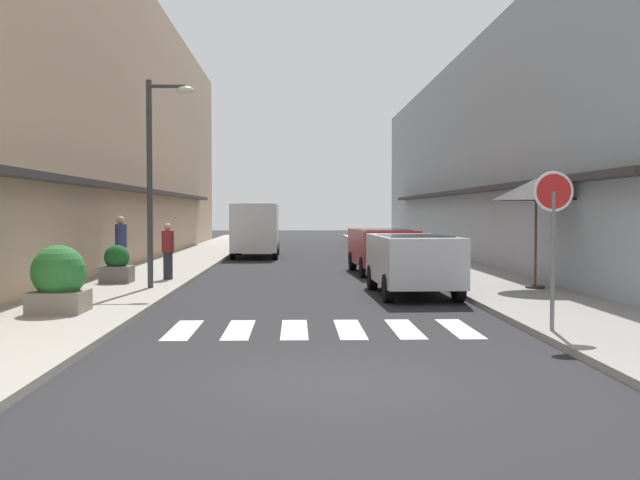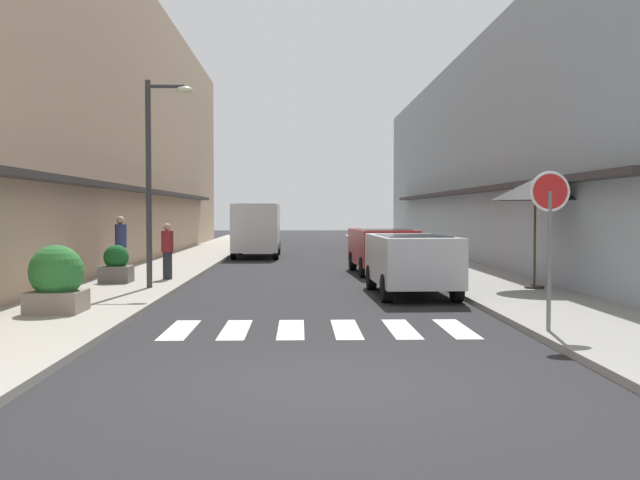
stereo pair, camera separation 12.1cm
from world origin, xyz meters
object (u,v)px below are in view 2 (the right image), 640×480
object	(u,v)px
street_lamp	(156,161)
planter_midblock	(116,265)
pedestrian_walking_near	(167,250)
pedestrian_walking_far	(121,245)
parked_car_mid	(382,246)
cafe_umbrella	(535,190)
planter_corner	(56,280)
delivery_van	(257,226)
parked_car_near	(411,258)
round_street_sign	(550,209)

from	to	relation	value
street_lamp	planter_midblock	distance (m)	3.35
pedestrian_walking_near	pedestrian_walking_far	xyz separation A→B (m)	(-1.52, 0.90, 0.11)
parked_car_mid	cafe_umbrella	bearing A→B (deg)	-61.74
planter_corner	pedestrian_walking_far	world-z (taller)	pedestrian_walking_far
delivery_van	pedestrian_walking_far	xyz separation A→B (m)	(-3.35, -11.37, -0.35)
planter_corner	pedestrian_walking_near	world-z (taller)	pedestrian_walking_near
planter_corner	pedestrian_walking_near	distance (m)	7.02
delivery_van	pedestrian_walking_near	distance (m)	12.41
planter_midblock	street_lamp	bearing A→B (deg)	-45.96
pedestrian_walking_near	planter_corner	bearing A→B (deg)	83.36
planter_corner	planter_midblock	world-z (taller)	planter_corner
parked_car_mid	pedestrian_walking_near	world-z (taller)	pedestrian_walking_near
cafe_umbrella	planter_midblock	size ratio (longest dim) A/B	2.69
parked_car_near	pedestrian_walking_far	bearing A→B (deg)	152.26
delivery_van	pedestrian_walking_near	bearing A→B (deg)	-98.52
cafe_umbrella	street_lamp	bearing A→B (deg)	177.39
delivery_van	pedestrian_walking_near	xyz separation A→B (m)	(-1.84, -12.27, -0.46)
parked_car_near	street_lamp	xyz separation A→B (m)	(-6.28, 0.93, 2.38)
parked_car_near	round_street_sign	distance (m)	6.36
delivery_van	pedestrian_walking_near	world-z (taller)	delivery_van
parked_car_mid	pedestrian_walking_far	bearing A→B (deg)	-164.56
parked_car_near	round_street_sign	size ratio (longest dim) A/B	1.66
pedestrian_walking_near	round_street_sign	bearing A→B (deg)	129.99
round_street_sign	pedestrian_walking_near	size ratio (longest dim) A/B	1.62
delivery_van	cafe_umbrella	size ratio (longest dim) A/B	1.97
delivery_van	planter_corner	xyz separation A→B (m)	(-2.72, -19.23, -0.67)
parked_car_near	parked_car_mid	world-z (taller)	same
delivery_van	planter_midblock	world-z (taller)	delivery_van
parked_car_near	cafe_umbrella	world-z (taller)	cafe_umbrella
planter_corner	pedestrian_walking_far	xyz separation A→B (m)	(-0.64, 7.86, 0.33)
parked_car_near	planter_corner	distance (m)	8.18
delivery_van	planter_corner	distance (m)	19.43
parked_car_near	pedestrian_walking_near	size ratio (longest dim) A/B	2.67
cafe_umbrella	planter_corner	size ratio (longest dim) A/B	2.14
planter_midblock	pedestrian_walking_far	distance (m)	1.93
parked_car_mid	cafe_umbrella	size ratio (longest dim) A/B	1.57
delivery_van	street_lamp	world-z (taller)	street_lamp
cafe_umbrella	parked_car_mid	bearing A→B (deg)	118.26
cafe_umbrella	pedestrian_walking_near	world-z (taller)	cafe_umbrella
parked_car_mid	planter_corner	distance (m)	12.43
delivery_van	cafe_umbrella	distance (m)	16.96
cafe_umbrella	planter_corner	xyz separation A→B (m)	(-10.46, -4.18, -1.84)
round_street_sign	planter_corner	xyz separation A→B (m)	(-8.61, 2.44, -1.34)
delivery_van	pedestrian_walking_near	size ratio (longest dim) A/B	3.42
round_street_sign	cafe_umbrella	world-z (taller)	cafe_umbrella
parked_car_near	planter_midblock	distance (m)	7.99
planter_midblock	parked_car_near	bearing A→B (deg)	-17.01
pedestrian_walking_near	planter_midblock	bearing A→B (deg)	38.53
planter_midblock	pedestrian_walking_far	bearing A→B (deg)	99.47
delivery_van	planter_corner	world-z (taller)	delivery_van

